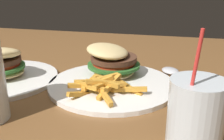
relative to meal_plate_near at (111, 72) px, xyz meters
name	(u,v)px	position (x,y,z in m)	size (l,w,h in m)	color
dining_table	(40,115)	(-0.04, 0.18, -0.12)	(1.25, 1.24, 0.72)	brown
meal_plate_near	(111,72)	(0.00, 0.00, 0.00)	(0.30, 0.30, 0.09)	white
juice_glass	(195,117)	(-0.23, -0.18, 0.02)	(0.08, 0.08, 0.18)	silver
spoon	(172,72)	(0.09, -0.14, -0.02)	(0.16, 0.11, 0.01)	silver
meal_plate_far	(0,70)	(-0.06, 0.27, 0.00)	(0.28, 0.28, 0.10)	white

